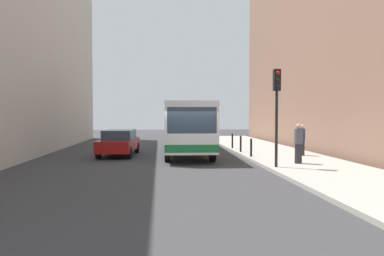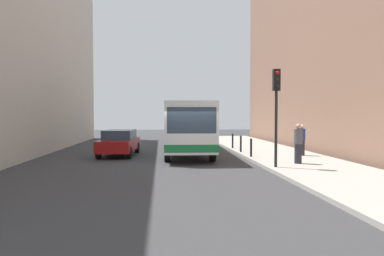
{
  "view_description": "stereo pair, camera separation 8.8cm",
  "coord_description": "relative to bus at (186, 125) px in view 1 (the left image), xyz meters",
  "views": [
    {
      "loc": [
        -1.34,
        -16.84,
        2.35
      ],
      "look_at": [
        0.45,
        2.9,
        1.62
      ],
      "focal_mm": 33.58,
      "sensor_mm": 36.0,
      "label": 1
    },
    {
      "loc": [
        -1.25,
        -16.84,
        2.35
      ],
      "look_at": [
        0.45,
        2.9,
        1.62
      ],
      "focal_mm": 33.58,
      "sensor_mm": 36.0,
      "label": 2
    }
  ],
  "objects": [
    {
      "name": "pedestrian_near_signal",
      "position": [
        4.61,
        -6.19,
        -0.67
      ],
      "size": [
        0.38,
        0.38,
        1.8
      ],
      "rotation": [
        0.0,
        0.0,
        0.45
      ],
      "color": "#26262D",
      "rests_on": "sidewalk"
    },
    {
      "name": "sidewalk",
      "position": [
        5.1,
        -5.01,
        -1.65
      ],
      "size": [
        4.4,
        40.0,
        0.15
      ],
      "primitive_type": "cube",
      "color": "#ADA89E",
      "rests_on": "ground"
    },
    {
      "name": "bollard_near",
      "position": [
        3.15,
        -3.44,
        -1.1
      ],
      "size": [
        0.11,
        0.11,
        0.95
      ],
      "primitive_type": "cylinder",
      "color": "black",
      "rests_on": "sidewalk"
    },
    {
      "name": "pedestrian_mid_sidewalk",
      "position": [
        6.03,
        -3.1,
        -0.74
      ],
      "size": [
        0.38,
        0.38,
        1.67
      ],
      "rotation": [
        0.0,
        0.0,
        3.58
      ],
      "color": "#26262D",
      "rests_on": "sidewalk"
    },
    {
      "name": "car_beside_bus",
      "position": [
        -3.95,
        -1.02,
        -0.94
      ],
      "size": [
        2.12,
        4.52,
        1.48
      ],
      "rotation": [
        0.0,
        0.0,
        3.07
      ],
      "color": "maroon",
      "rests_on": "ground"
    },
    {
      "name": "bollard_far",
      "position": [
        3.15,
        1.42,
        -1.1
      ],
      "size": [
        0.11,
        0.11,
        0.95
      ],
      "primitive_type": "cylinder",
      "color": "black",
      "rests_on": "sidewalk"
    },
    {
      "name": "traffic_light",
      "position": [
        3.25,
        -7.21,
        1.28
      ],
      "size": [
        0.28,
        0.33,
        4.1
      ],
      "color": "black",
      "rests_on": "sidewalk"
    },
    {
      "name": "building_right",
      "position": [
        11.2,
        -1.01,
        6.68
      ],
      "size": [
        7.0,
        32.0,
        16.82
      ],
      "primitive_type": "cube",
      "color": "#936B56",
      "rests_on": "ground"
    },
    {
      "name": "bus",
      "position": [
        0.0,
        0.0,
        0.0
      ],
      "size": [
        2.83,
        11.09,
        3.0
      ],
      "rotation": [
        0.0,
        0.0,
        3.11
      ],
      "color": "white",
      "rests_on": "ground"
    },
    {
      "name": "ground_plane",
      "position": [
        -0.3,
        -5.01,
        -1.73
      ],
      "size": [
        80.0,
        80.0,
        0.0
      ],
      "primitive_type": "plane",
      "color": "#38383A"
    },
    {
      "name": "bollard_mid",
      "position": [
        3.15,
        -1.01,
        -1.1
      ],
      "size": [
        0.11,
        0.11,
        0.95
      ],
      "primitive_type": "cylinder",
      "color": "black",
      "rests_on": "sidewalk"
    }
  ]
}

